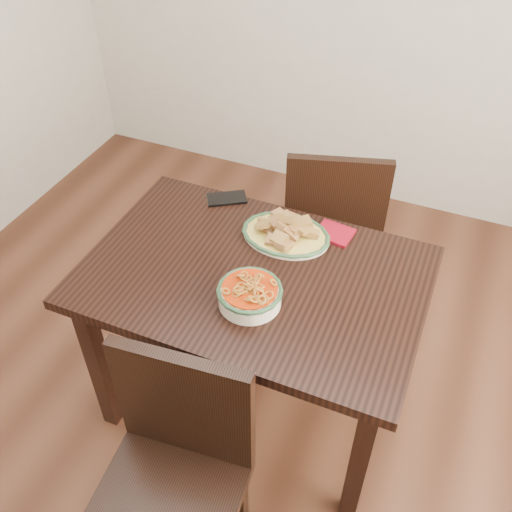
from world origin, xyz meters
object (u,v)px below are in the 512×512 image
at_px(fish_plate, 286,228).
at_px(noodle_bowl, 250,293).
at_px(dining_table, 254,294).
at_px(smartphone, 227,198).
at_px(chair_near, 175,468).
at_px(chair_far, 333,221).

relative_size(fish_plate, noodle_bowl, 1.50).
relative_size(dining_table, noodle_bowl, 5.44).
xyz_separation_m(dining_table, noodle_bowl, (0.04, -0.13, 0.15)).
distance_m(dining_table, smartphone, 0.44).
bearing_deg(fish_plate, dining_table, -98.98).
bearing_deg(dining_table, chair_near, -89.34).
height_order(chair_far, chair_near, same).
height_order(noodle_bowl, smartphone, noodle_bowl).
relative_size(dining_table, chair_near, 1.30).
xyz_separation_m(dining_table, chair_far, (0.09, 0.69, -0.15)).
bearing_deg(noodle_bowl, smartphone, 122.69).
relative_size(chair_near, fish_plate, 2.79).
xyz_separation_m(noodle_bowl, smartphone, (-0.30, 0.47, -0.04)).
bearing_deg(dining_table, chair_far, 82.49).
xyz_separation_m(chair_far, fish_plate, (-0.06, -0.47, 0.30)).
height_order(chair_far, fish_plate, chair_far).
xyz_separation_m(chair_near, fish_plate, (0.03, 0.83, 0.30)).
height_order(fish_plate, noodle_bowl, fish_plate).
xyz_separation_m(chair_far, smartphone, (-0.35, -0.34, 0.26)).
relative_size(chair_far, smartphone, 5.82).
xyz_separation_m(dining_table, chair_near, (0.01, -0.62, -0.15)).
xyz_separation_m(fish_plate, smartphone, (-0.30, 0.13, -0.04)).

